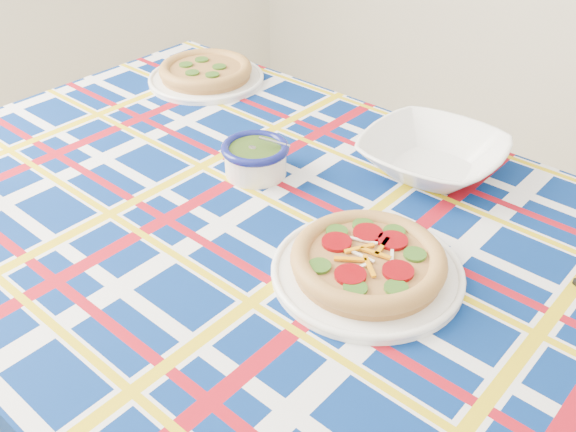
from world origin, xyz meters
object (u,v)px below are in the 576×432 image
Objects in this scene: pesto_bowl at (255,156)px; serving_bowl at (432,155)px; dining_table at (281,265)px; main_focaccia_plate at (368,260)px.

pesto_bowl reaches higher than serving_bowl.
pesto_bowl is (-0.15, 0.11, 0.11)m from dining_table.
main_focaccia_plate is 2.36× the size of pesto_bowl.
dining_table is 0.20m from main_focaccia_plate.
pesto_bowl is 0.49× the size of serving_bowl.
main_focaccia_plate is at bearing -19.19° from pesto_bowl.
serving_bowl is at bearing 103.19° from main_focaccia_plate.
main_focaccia_plate is at bearing -76.81° from serving_bowl.
main_focaccia_plate is 0.35m from pesto_bowl.
pesto_bowl is at bearing 160.81° from main_focaccia_plate.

